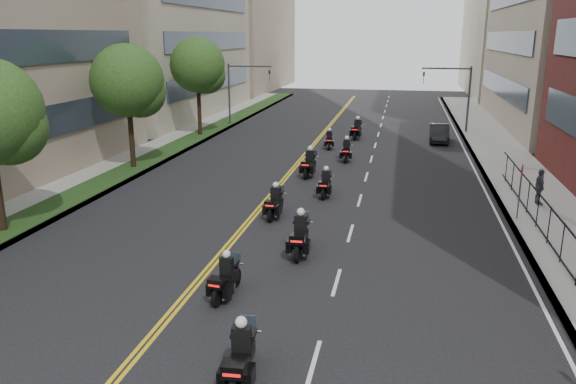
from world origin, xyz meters
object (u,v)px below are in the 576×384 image
motorcycle_8 (329,140)px  pedestrian_c (540,187)px  motorcycle_2 (226,279)px  motorcycle_7 (346,151)px  motorcycle_3 (300,237)px  motorcycle_9 (357,130)px  motorcycle_5 (326,185)px  motorcycle_1 (241,359)px  parked_sedan (439,133)px  motorcycle_6 (309,165)px  motorcycle_4 (275,204)px

motorcycle_8 → pedestrian_c: pedestrian_c is taller
motorcycle_2 → motorcycle_7: size_ratio=0.93×
motorcycle_3 → motorcycle_9: 25.24m
motorcycle_3 → motorcycle_5: 8.19m
motorcycle_8 → pedestrian_c: 17.27m
motorcycle_1 → motorcycle_7: motorcycle_1 is taller
motorcycle_1 → motorcycle_5: size_ratio=1.08×
motorcycle_9 → parked_sedan: size_ratio=0.59×
motorcycle_7 → parked_sedan: (6.42, 8.40, 0.03)m
motorcycle_6 → parked_sedan: size_ratio=0.59×
motorcycle_8 → parked_sedan: motorcycle_8 is taller
motorcycle_1 → motorcycle_3: size_ratio=0.94×
motorcycle_4 → motorcycle_5: size_ratio=1.04×
motorcycle_4 → motorcycle_8: 16.60m
motorcycle_2 → motorcycle_1: bearing=-61.8°
motorcycle_2 → motorcycle_3: size_ratio=0.86×
motorcycle_1 → motorcycle_7: bearing=86.1°
motorcycle_4 → parked_sedan: 22.63m
motorcycle_3 → parked_sedan: 26.08m
motorcycle_6 → motorcycle_7: motorcycle_6 is taller
motorcycle_2 → motorcycle_5: (1.54, 12.22, 0.01)m
motorcycle_2 → motorcycle_9: size_ratio=0.86×
motorcycle_1 → motorcycle_5: motorcycle_1 is taller
motorcycle_2 → motorcycle_4: size_ratio=0.95×
parked_sedan → motorcycle_1: bearing=-99.2°
motorcycle_1 → motorcycle_6: size_ratio=0.94×
motorcycle_3 → parked_sedan: size_ratio=0.59×
motorcycle_7 → pedestrian_c: size_ratio=1.30×
motorcycle_2 → motorcycle_7: motorcycle_7 is taller
motorcycle_3 → motorcycle_5: bearing=88.7°
parked_sedan → pedestrian_c: size_ratio=2.38×
motorcycle_3 → motorcycle_7: motorcycle_3 is taller
motorcycle_4 → motorcycle_3: bearing=-62.5°
motorcycle_7 → parked_sedan: size_ratio=0.54×
motorcycle_6 → parked_sedan: (8.14, 13.04, -0.03)m
motorcycle_5 → motorcycle_1: bearing=-88.4°
motorcycle_9 → motorcycle_4: bearing=-88.7°
motorcycle_3 → pedestrian_c: bearing=36.7°
motorcycle_1 → parked_sedan: 34.28m
motorcycle_2 → motorcycle_3: (1.69, 4.03, 0.10)m
motorcycle_7 → motorcycle_9: bearing=87.6°
motorcycle_6 → motorcycle_5: bearing=-64.9°
motorcycle_5 → motorcycle_9: size_ratio=0.87×
motorcycle_2 → motorcycle_7: (1.74, 20.90, 0.04)m
motorcycle_5 → motorcycle_8: bearing=97.4°
motorcycle_7 → pedestrian_c: bearing=-42.1°
motorcycle_2 → motorcycle_6: bearing=96.1°
motorcycle_4 → parked_sedan: motorcycle_4 is taller
motorcycle_1 → motorcycle_9: size_ratio=0.94×
motorcycle_6 → motorcycle_9: motorcycle_9 is taller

